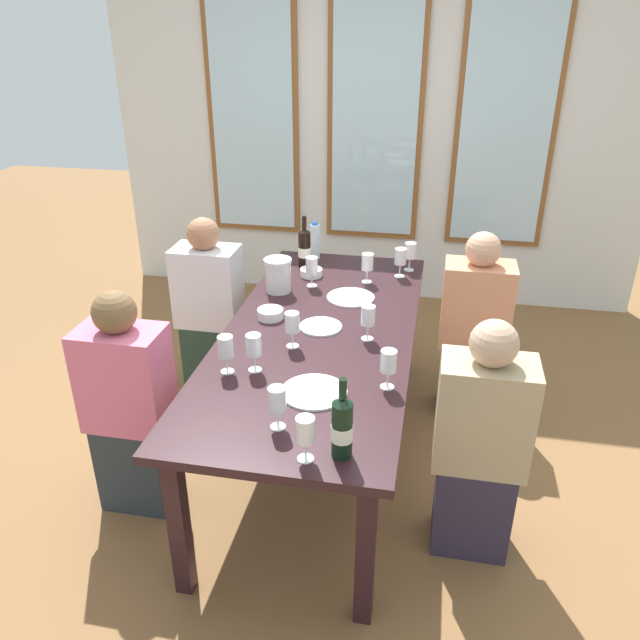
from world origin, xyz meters
TOP-DOWN VIEW (x-y plane):
  - ground_plane at (0.00, 0.00)m, footprint 12.00×12.00m
  - back_wall_with_windows at (0.00, 2.20)m, footprint 4.13×0.10m
  - dining_table at (0.00, 0.00)m, footprint 0.93×2.16m
  - white_plate_0 at (0.09, -0.55)m, footprint 0.28×0.28m
  - white_plate_1 at (0.09, 0.41)m, footprint 0.26×0.26m
  - white_plate_2 at (-0.00, 0.04)m, footprint 0.21×0.21m
  - metal_pitcher at (-0.32, 0.44)m, footprint 0.16×0.16m
  - wine_bottle_0 at (-0.25, 0.81)m, footprint 0.08×0.08m
  - wine_bottle_1 at (0.26, -0.93)m, footprint 0.08×0.08m
  - tasting_bowl_0 at (-0.18, 0.69)m, footprint 0.13×0.13m
  - tasting_bowl_1 at (-0.27, 0.09)m, footprint 0.13×0.13m
  - water_bottle at (-0.22, 0.98)m, footprint 0.06×0.06m
  - wine_glass_0 at (-0.15, 0.54)m, footprint 0.07×0.07m
  - wine_glass_1 at (0.33, 0.78)m, footprint 0.07×0.07m
  - wine_glass_2 at (-0.20, -0.42)m, footprint 0.07×0.07m
  - wine_glass_3 at (0.14, -0.97)m, footprint 0.07×0.07m
  - wine_glass_4 at (0.15, 0.66)m, footprint 0.07×0.07m
  - wine_glass_5 at (0.24, -0.04)m, footprint 0.07×0.07m
  - wine_glass_6 at (-0.32, -0.46)m, footprint 0.07×0.07m
  - wine_glass_7 at (0.38, -0.45)m, footprint 0.07×0.07m
  - wine_glass_8 at (-0.00, -0.81)m, footprint 0.07×0.07m
  - wine_glass_9 at (0.38, 0.89)m, footprint 0.07×0.07m
  - wine_glass_10 at (-0.09, -0.18)m, footprint 0.07×0.07m
  - seated_person_0 at (-0.78, -0.52)m, footprint 0.38×0.24m
  - seated_person_1 at (0.78, -0.50)m, footprint 0.38×0.24m
  - seated_person_2 at (-0.78, 0.53)m, footprint 0.38×0.24m
  - seated_person_3 at (0.78, 0.57)m, footprint 0.38×0.24m

SIDE VIEW (x-z plane):
  - ground_plane at x=0.00m, z-range 0.00..0.00m
  - seated_person_0 at x=-0.78m, z-range -0.03..1.08m
  - seated_person_1 at x=0.78m, z-range -0.03..1.08m
  - seated_person_2 at x=-0.78m, z-range -0.03..1.08m
  - seated_person_3 at x=0.78m, z-range -0.03..1.08m
  - dining_table at x=0.00m, z-range 0.30..1.04m
  - white_plate_0 at x=0.09m, z-range 0.74..0.75m
  - white_plate_1 at x=0.09m, z-range 0.74..0.75m
  - white_plate_2 at x=0.00m, z-range 0.74..0.75m
  - tasting_bowl_0 at x=-0.18m, z-range 0.74..0.78m
  - tasting_bowl_1 at x=-0.27m, z-range 0.74..0.79m
  - metal_pitcher at x=-0.32m, z-range 0.74..0.93m
  - water_bottle at x=-0.22m, z-range 0.73..0.97m
  - wine_glass_5 at x=0.24m, z-range 0.77..0.94m
  - wine_glass_9 at x=0.38m, z-range 0.77..0.94m
  - wine_glass_6 at x=-0.32m, z-range 0.77..0.94m
  - wine_glass_8 at x=0.00m, z-range 0.77..0.94m
  - wine_glass_2 at x=-0.20m, z-range 0.77..0.94m
  - wine_bottle_1 at x=0.26m, z-range 0.70..1.02m
  - wine_glass_0 at x=-0.15m, z-range 0.77..0.95m
  - wine_glass_1 at x=0.33m, z-range 0.77..0.95m
  - wine_glass_3 at x=0.14m, z-range 0.77..0.95m
  - wine_glass_4 at x=0.15m, z-range 0.77..0.95m
  - wine_glass_7 at x=0.38m, z-range 0.77..0.95m
  - wine_glass_10 at x=-0.09m, z-range 0.77..0.95m
  - wine_bottle_0 at x=-0.25m, z-range 0.70..1.03m
  - back_wall_with_windows at x=0.00m, z-range 0.00..2.90m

